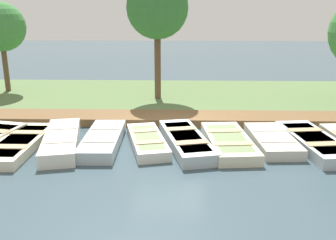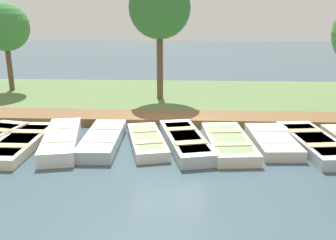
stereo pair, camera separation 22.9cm
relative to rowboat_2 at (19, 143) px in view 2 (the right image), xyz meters
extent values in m
plane|color=#384C56|center=(-1.60, 4.52, -0.16)|extent=(80.00, 80.00, 0.00)
cube|color=#567042|center=(-6.60, 4.52, -0.06)|extent=(8.00, 24.00, 0.20)
cube|color=brown|center=(-2.96, 4.52, -0.01)|extent=(1.46, 18.75, 0.29)
cube|color=beige|center=(0.00, 0.00, -0.01)|extent=(3.47, 1.18, 0.30)
cube|color=#6B7F51|center=(0.00, 0.00, 0.13)|extent=(2.84, 0.92, 0.02)
cube|color=tan|center=(0.66, 0.00, 0.15)|extent=(0.35, 1.08, 0.03)
cube|color=tan|center=(-0.66, 0.00, 0.15)|extent=(0.35, 1.08, 0.03)
cube|color=silver|center=(-0.19, 1.26, 0.05)|extent=(3.60, 1.70, 0.41)
cube|color=#6B7F51|center=(-0.19, 1.26, 0.24)|extent=(2.94, 1.36, 0.03)
cube|color=beige|center=(0.46, 1.40, 0.26)|extent=(0.53, 0.96, 0.03)
cube|color=beige|center=(-0.83, 1.12, 0.26)|extent=(0.53, 0.96, 0.03)
cube|color=#B2BCC1|center=(-0.35, 2.52, 0.02)|extent=(3.22, 1.12, 0.37)
cube|color=#994C33|center=(-0.35, 2.52, 0.19)|extent=(2.64, 0.87, 0.03)
cube|color=beige|center=(0.25, 2.53, 0.22)|extent=(0.34, 0.97, 0.03)
cube|color=beige|center=(-0.96, 2.51, 0.22)|extent=(0.34, 0.97, 0.03)
cube|color=silver|center=(-0.37, 3.90, -0.01)|extent=(3.07, 1.61, 0.31)
cube|color=#6B7F51|center=(-0.37, 3.90, 0.13)|extent=(2.51, 1.28, 0.02)
cube|color=tan|center=(0.18, 4.03, 0.16)|extent=(0.49, 0.92, 0.03)
cube|color=tan|center=(-0.91, 3.77, 0.16)|extent=(0.49, 0.92, 0.03)
cube|color=#B2BCC1|center=(-0.35, 5.11, 0.02)|extent=(3.68, 1.82, 0.36)
cube|color=teal|center=(-0.35, 5.11, 0.18)|extent=(3.01, 1.45, 0.03)
cube|color=tan|center=(0.30, 5.26, 0.21)|extent=(0.56, 1.03, 0.03)
cube|color=tan|center=(-1.00, 4.96, 0.21)|extent=(0.56, 1.03, 0.03)
cube|color=beige|center=(-0.32, 6.43, 0.00)|extent=(3.30, 1.53, 0.33)
cube|color=#6B7F51|center=(-0.32, 6.43, 0.15)|extent=(2.70, 1.20, 0.03)
cube|color=tan|center=(0.29, 6.48, 0.18)|extent=(0.42, 1.16, 0.03)
cube|color=tan|center=(-0.92, 6.37, 0.18)|extent=(0.42, 1.16, 0.03)
cube|color=beige|center=(-0.54, 7.82, 0.00)|extent=(2.84, 1.33, 0.32)
cube|color=teal|center=(-0.54, 7.82, 0.15)|extent=(2.32, 1.04, 0.03)
cube|color=beige|center=(-0.01, 7.85, 0.18)|extent=(0.34, 1.09, 0.03)
cube|color=beige|center=(-1.07, 7.79, 0.18)|extent=(0.34, 1.09, 0.03)
cube|color=#B2BCC1|center=(-0.37, 9.05, 0.01)|extent=(3.62, 1.58, 0.34)
cube|color=teal|center=(-0.37, 9.05, 0.17)|extent=(2.96, 1.25, 0.03)
cube|color=tan|center=(0.29, 9.13, 0.20)|extent=(0.48, 1.11, 0.03)
cube|color=tan|center=(-1.03, 8.97, 0.20)|extent=(0.48, 1.11, 0.03)
cylinder|color=brown|center=(-7.53, -3.65, 1.17)|extent=(0.25, 0.25, 2.67)
sphere|color=#3D7F3D|center=(-7.53, -3.65, 3.15)|extent=(2.33, 2.33, 2.33)
cylinder|color=brown|center=(-6.13, 3.93, 1.56)|extent=(0.28, 0.28, 3.44)
sphere|color=#337033|center=(-6.13, 3.93, 4.01)|extent=(2.68, 2.68, 2.68)
camera|label=1|loc=(10.61, 4.86, 3.93)|focal=40.00mm
camera|label=2|loc=(10.60, 5.09, 3.93)|focal=40.00mm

